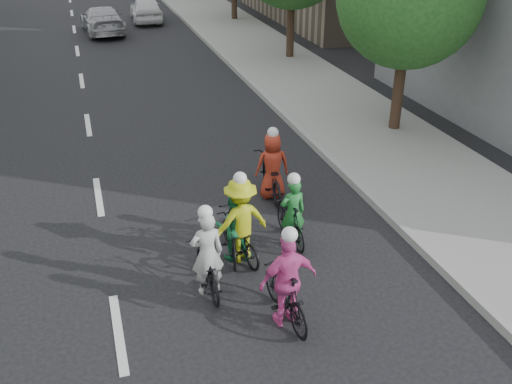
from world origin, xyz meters
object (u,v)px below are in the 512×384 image
cyclist_1 (233,230)px  cyclist_4 (207,263)px  cyclist_5 (240,227)px  cyclist_3 (291,218)px  cyclist_0 (271,172)px  follow_car_lead (102,20)px  follow_car_trail (146,9)px  cyclist_2 (287,287)px

cyclist_1 → cyclist_4: (-0.73, -0.91, -0.04)m
cyclist_4 → cyclist_5: 1.18m
cyclist_3 → cyclist_5: bearing=11.0°
cyclist_0 → cyclist_4: size_ratio=1.09×
cyclist_0 → cyclist_1: size_ratio=1.12×
cyclist_0 → follow_car_lead: (-2.49, 19.72, 0.06)m
cyclist_4 → follow_car_trail: bearing=-96.3°
cyclist_1 → follow_car_trail: bearing=-82.2°
cyclist_0 → cyclist_4: bearing=60.3°
cyclist_0 → cyclist_3: bearing=88.8°
cyclist_0 → cyclist_5: 2.72m
cyclist_5 → follow_car_trail: bearing=-103.8°
follow_car_lead → cyclist_2: bearing=88.7°
cyclist_5 → cyclist_3: bearing=-177.9°
cyclist_3 → follow_car_trail: cyclist_3 is taller
cyclist_0 → cyclist_2: 4.50m
cyclist_2 → cyclist_3: size_ratio=1.15×
cyclist_2 → cyclist_3: bearing=-117.0°
cyclist_0 → cyclist_5: cyclist_5 is taller
cyclist_3 → follow_car_lead: cyclist_3 is taller
cyclist_3 → follow_car_trail: (0.36, 24.24, 0.14)m
follow_car_lead → cyclist_4: bearing=86.2°
cyclist_1 → follow_car_trail: (1.63, 24.39, 0.09)m
cyclist_3 → follow_car_trail: 24.25m
cyclist_4 → follow_car_lead: 22.85m
cyclist_1 → cyclist_3: cyclist_3 is taller
cyclist_2 → follow_car_trail: cyclist_2 is taller
cyclist_1 → cyclist_4: 1.16m
cyclist_4 → cyclist_5: cyclist_5 is taller
cyclist_0 → follow_car_lead: 19.88m
follow_car_trail → cyclist_5: bearing=89.3°
cyclist_4 → follow_car_trail: size_ratio=0.43×
cyclist_3 → cyclist_5: (-1.15, -0.25, 0.16)m
cyclist_4 → follow_car_trail: cyclist_4 is taller
cyclist_0 → cyclist_1: 2.70m
cyclist_0 → cyclist_1: cyclist_0 is taller
follow_car_trail → cyclist_1: bearing=89.0°
cyclist_5 → cyclist_4: bearing=33.1°
cyclist_5 → follow_car_trail: size_ratio=0.46×
cyclist_5 → cyclist_0: bearing=-131.9°
cyclist_2 → follow_car_lead: bearing=-91.5°
cyclist_3 → follow_car_trail: bearing=-92.3°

